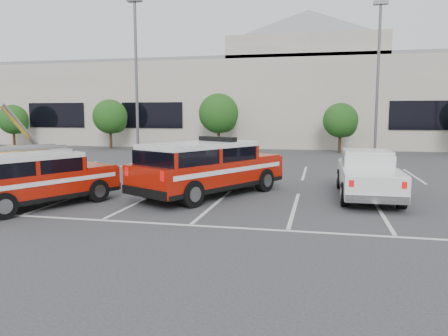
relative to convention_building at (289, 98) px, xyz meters
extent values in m
plane|color=#323235|center=(-0.18, -31.86, -4.72)|extent=(120.00, 120.00, 0.00)
cube|color=silver|center=(-0.18, -27.36, -4.71)|extent=(23.00, 15.00, 0.01)
cube|color=beige|center=(-0.18, 0.14, -0.72)|extent=(60.00, 15.00, 8.00)
cube|color=gray|center=(-0.18, 0.14, 3.43)|extent=(60.00, 15.00, 0.30)
cube|color=beige|center=(1.82, -1.36, 4.28)|extent=(14.00, 12.00, 2.00)
pyramid|color=gray|center=(1.82, -1.36, 6.88)|extent=(15.98, 15.98, 3.20)
cylinder|color=#3F2B19|center=(-25.18, -9.86, -3.96)|extent=(0.24, 0.24, 1.51)
sphere|color=#144412|center=(-25.18, -9.86, -2.11)|extent=(2.77, 2.77, 2.77)
sphere|color=#144412|center=(-24.78, -9.66, -2.53)|extent=(1.85, 1.85, 1.85)
cylinder|color=#3F2B19|center=(-15.18, -9.86, -3.88)|extent=(0.24, 0.24, 1.67)
sphere|color=#144412|center=(-15.18, -9.86, -1.84)|extent=(3.07, 3.07, 3.07)
sphere|color=#144412|center=(-14.78, -9.66, -2.30)|extent=(2.05, 2.05, 2.05)
cylinder|color=#3F2B19|center=(-5.18, -9.86, -3.80)|extent=(0.24, 0.24, 1.84)
sphere|color=#144412|center=(-5.18, -9.86, -1.56)|extent=(3.37, 3.37, 3.37)
sphere|color=#144412|center=(-4.78, -9.66, -2.07)|extent=(2.24, 2.24, 2.24)
cylinder|color=#3F2B19|center=(4.82, -9.86, -3.96)|extent=(0.24, 0.24, 1.51)
sphere|color=#144412|center=(4.82, -9.86, -2.11)|extent=(2.77, 2.77, 2.77)
sphere|color=#144412|center=(5.22, -9.66, -2.53)|extent=(1.85, 1.85, 1.85)
cube|color=#59595E|center=(-8.18, -19.86, -4.62)|extent=(0.60, 0.60, 0.20)
cylinder|color=#59595E|center=(-8.18, -19.86, 0.28)|extent=(0.18, 0.18, 10.00)
cube|color=#59595E|center=(-8.18, -19.86, 5.40)|extent=(0.90, 0.40, 0.24)
cube|color=#59595E|center=(6.82, -15.86, -4.62)|extent=(0.60, 0.60, 0.20)
cylinder|color=#59595E|center=(6.82, -15.86, 0.28)|extent=(0.18, 0.18, 10.00)
cube|color=#59595E|center=(6.82, -15.86, 5.40)|extent=(0.90, 0.40, 0.24)
cube|color=#991407|center=(-0.76, -30.15, -3.85)|extent=(5.07, 6.64, 0.97)
cube|color=black|center=(-1.04, -30.65, -3.11)|extent=(4.02, 4.94, 0.51)
cube|color=silver|center=(-1.04, -30.65, -2.77)|extent=(3.94, 4.84, 0.18)
cube|color=black|center=(-0.56, -29.79, -2.58)|extent=(1.64, 1.11, 0.17)
cube|color=silver|center=(5.05, -29.32, -3.98)|extent=(1.94, 5.62, 0.81)
cube|color=black|center=(5.05, -28.81, -3.36)|extent=(1.78, 1.99, 0.43)
cube|color=silver|center=(5.05, -28.81, -3.07)|extent=(1.74, 1.95, 0.16)
cube|color=#991407|center=(-5.87, -33.34, -3.95)|extent=(4.04, 5.51, 0.85)
cube|color=black|center=(-6.09, -33.80, -3.31)|extent=(3.20, 3.98, 0.44)
cube|color=silver|center=(-6.09, -33.80, -3.00)|extent=(3.13, 3.90, 0.16)
cube|color=#A5A5A8|center=(-6.09, -33.80, -2.72)|extent=(3.10, 3.69, 0.06)
cube|color=#59595E|center=(-10.06, -29.07, -4.11)|extent=(3.00, 4.31, 1.22)
cube|color=#D99C0C|center=(-10.06, -29.07, -3.33)|extent=(2.11, 2.67, 0.44)
cylinder|color=#A5A5A8|center=(-10.16, -28.42, -2.28)|extent=(0.73, 3.25, 2.38)
camera|label=1|loc=(3.30, -46.07, -1.65)|focal=35.00mm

